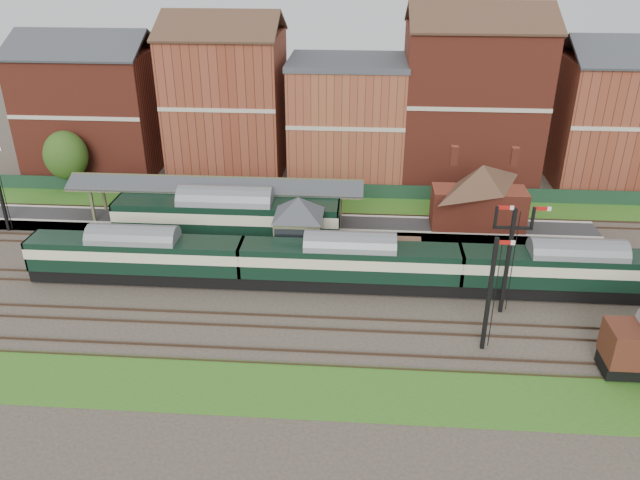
# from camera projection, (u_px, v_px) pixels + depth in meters

# --- Properties ---
(ground) EXTENTS (160.00, 160.00, 0.00)m
(ground) POSITION_uv_depth(u_px,v_px,m) (334.00, 287.00, 47.48)
(ground) COLOR #473D33
(ground) RESTS_ON ground
(grass_back) EXTENTS (90.00, 4.50, 0.06)m
(grass_back) POSITION_uv_depth(u_px,v_px,m) (343.00, 205.00, 61.77)
(grass_back) COLOR #2D6619
(grass_back) RESTS_ON ground
(grass_front) EXTENTS (90.00, 5.00, 0.06)m
(grass_front) POSITION_uv_depth(u_px,v_px,m) (324.00, 391.00, 36.74)
(grass_front) COLOR #2D6619
(grass_front) RESTS_ON ground
(fence) EXTENTS (90.00, 0.12, 1.50)m
(fence) POSITION_uv_depth(u_px,v_px,m) (343.00, 191.00, 63.24)
(fence) COLOR #193823
(fence) RESTS_ON ground
(platform) EXTENTS (55.00, 3.40, 1.00)m
(platform) POSITION_uv_depth(u_px,v_px,m) (285.00, 226.00, 56.30)
(platform) COLOR #2D2D2D
(platform) RESTS_ON ground
(signal_box) EXTENTS (5.40, 5.40, 6.00)m
(signal_box) POSITION_uv_depth(u_px,v_px,m) (299.00, 230.00, 49.17)
(signal_box) COLOR #5F704F
(signal_box) RESTS_ON ground
(brick_hut) EXTENTS (3.20, 2.64, 2.94)m
(brick_hut) POSITION_uv_depth(u_px,v_px,m) (399.00, 256.00, 49.53)
(brick_hut) COLOR brown
(brick_hut) RESTS_ON ground
(station_building) EXTENTS (8.10, 8.10, 5.90)m
(station_building) POSITION_uv_depth(u_px,v_px,m) (480.00, 195.00, 53.66)
(station_building) COLOR maroon
(station_building) RESTS_ON platform
(canopy) EXTENTS (26.00, 3.89, 4.08)m
(canopy) POSITION_uv_depth(u_px,v_px,m) (216.00, 181.00, 54.88)
(canopy) COLOR brown
(canopy) RESTS_ON platform
(semaphore_bracket) EXTENTS (3.60, 0.25, 8.18)m
(semaphore_bracket) POSITION_uv_depth(u_px,v_px,m) (509.00, 254.00, 42.41)
(semaphore_bracket) COLOR black
(semaphore_bracket) RESTS_ON ground
(semaphore_siding) EXTENTS (1.23, 0.25, 8.00)m
(semaphore_siding) POSITION_uv_depth(u_px,v_px,m) (490.00, 293.00, 38.73)
(semaphore_siding) COLOR black
(semaphore_siding) RESTS_ON ground
(town_backdrop) EXTENTS (69.00, 10.00, 16.00)m
(town_backdrop) POSITION_uv_depth(u_px,v_px,m) (345.00, 112.00, 66.74)
(town_backdrop) COLOR maroon
(town_backdrop) RESTS_ON ground
(dmu_train) EXTENTS (48.97, 2.58, 3.76)m
(dmu_train) POSITION_uv_depth(u_px,v_px,m) (350.00, 262.00, 46.42)
(dmu_train) COLOR black
(dmu_train) RESTS_ON ground
(platform_railcar) EXTENTS (19.04, 3.00, 4.39)m
(platform_railcar) POSITION_uv_depth(u_px,v_px,m) (227.00, 218.00, 52.77)
(platform_railcar) COLOR black
(platform_railcar) RESTS_ON ground
(tree_back) EXTENTS (4.36, 4.36, 6.37)m
(tree_back) POSITION_uv_depth(u_px,v_px,m) (66.00, 155.00, 63.60)
(tree_back) COLOR #382619
(tree_back) RESTS_ON ground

